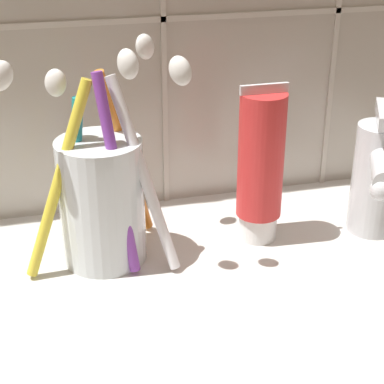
{
  "coord_description": "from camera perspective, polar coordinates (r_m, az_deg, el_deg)",
  "views": [
    {
      "loc": [
        -10.76,
        -40.57,
        31.37
      ],
      "look_at": [
        0.75,
        2.96,
        9.56
      ],
      "focal_mm": 60.0,
      "sensor_mm": 36.0,
      "label": 1
    }
  ],
  "objects": [
    {
      "name": "sink_faucet",
      "position": [
        0.6,
        16.17,
        1.43
      ],
      "size": [
        6.47,
        10.48,
        11.88
      ],
      "rotation": [
        0.0,
        0.0,
        -2.04
      ],
      "color": "silver",
      "rests_on": "sink_counter"
    },
    {
      "name": "sink_counter",
      "position": [
        0.52,
        0.04,
        -10.04
      ],
      "size": [
        68.99,
        34.83,
        2.0
      ],
      "primitive_type": "cube",
      "color": "silver",
      "rests_on": "ground"
    },
    {
      "name": "toothbrush_cup",
      "position": [
        0.53,
        -7.98,
        -0.19
      ],
      "size": [
        14.86,
        10.49,
        18.97
      ],
      "color": "silver",
      "rests_on": "sink_counter"
    },
    {
      "name": "toothpaste_tube",
      "position": [
        0.56,
        6.11,
        2.37
      ],
      "size": [
        4.23,
        4.03,
        14.43
      ],
      "color": "white",
      "rests_on": "sink_counter"
    }
  ]
}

